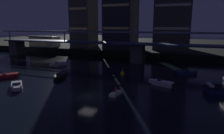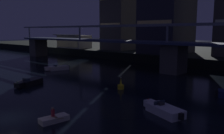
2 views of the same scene
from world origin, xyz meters
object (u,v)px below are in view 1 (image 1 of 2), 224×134
at_px(speedboat_near_right, 185,72).
at_px(speedboat_far_left, 60,76).
at_px(speedboat_mid_right, 7,76).
at_px(dinghy_with_paddler, 116,93).
at_px(speedboat_near_center, 162,83).
at_px(channel_buoy, 122,73).
at_px(speedboat_mid_center, 17,86).
at_px(river_bridge, 138,48).
at_px(waterfront_pavilion, 44,41).
at_px(speedboat_mid_left, 58,64).

relative_size(speedboat_near_right, speedboat_far_left, 1.01).
bearing_deg(speedboat_mid_right, speedboat_far_left, 20.44).
bearing_deg(dinghy_with_paddler, speedboat_near_center, 53.05).
xyz_separation_m(speedboat_near_right, dinghy_with_paddler, (-10.16, -19.33, -0.14)).
bearing_deg(channel_buoy, speedboat_far_left, -148.71).
relative_size(speedboat_mid_center, speedboat_mid_right, 0.92).
relative_size(speedboat_mid_right, speedboat_far_left, 0.94).
relative_size(river_bridge, speedboat_near_right, 19.96).
height_order(river_bridge, channel_buoy, river_bridge).
bearing_deg(dinghy_with_paddler, waterfront_pavilion, 139.16).
bearing_deg(speedboat_far_left, channel_buoy, 31.29).
distance_m(waterfront_pavilion, channel_buoy, 53.72).
relative_size(speedboat_far_left, channel_buoy, 2.89).
distance_m(waterfront_pavilion, speedboat_mid_center, 54.40).
bearing_deg(waterfront_pavilion, speedboat_mid_right, -60.55).
xyz_separation_m(waterfront_pavilion, speedboat_mid_left, (24.83, -24.67, -4.02)).
bearing_deg(speedboat_mid_left, channel_buoy, -11.01).
bearing_deg(waterfront_pavilion, dinghy_with_paddler, -40.84).
relative_size(speedboat_mid_center, channel_buoy, 2.52).
bearing_deg(channel_buoy, river_bridge, 92.27).
distance_m(speedboat_near_center, speedboat_mid_center, 26.86).
xyz_separation_m(speedboat_mid_center, speedboat_mid_right, (-7.92, 4.99, 0.00)).
xyz_separation_m(waterfront_pavilion, channel_buoy, (45.27, -28.64, -3.96)).
height_order(speedboat_mid_right, dinghy_with_paddler, dinghy_with_paddler).
height_order(speedboat_near_right, speedboat_mid_center, same).
height_order(speedboat_near_center, speedboat_mid_right, same).
height_order(waterfront_pavilion, speedboat_near_center, waterfront_pavilion).
bearing_deg(speedboat_mid_left, dinghy_with_paddler, -36.10).
relative_size(river_bridge, channel_buoy, 58.04).
distance_m(waterfront_pavilion, speedboat_near_right, 63.04).
relative_size(speedboat_mid_center, speedboat_far_left, 0.87).
bearing_deg(speedboat_far_left, speedboat_near_right, 27.61).
height_order(speedboat_mid_left, speedboat_mid_center, same).
bearing_deg(speedboat_mid_right, speedboat_near_center, 11.05).
xyz_separation_m(river_bridge, dinghy_with_paddler, (3.93, -30.04, -4.31)).
xyz_separation_m(speedboat_mid_right, channel_buoy, (22.73, 11.27, 0.06)).
bearing_deg(waterfront_pavilion, speedboat_mid_left, -44.81).
bearing_deg(speedboat_near_center, speedboat_mid_center, -155.13).
relative_size(speedboat_near_center, speedboat_far_left, 1.00).
distance_m(speedboat_mid_left, speedboat_mid_right, 15.42).
xyz_separation_m(waterfront_pavilion, speedboat_near_center, (54.82, -33.61, -4.02)).
bearing_deg(speedboat_near_right, waterfront_pavilion, 158.92).
bearing_deg(river_bridge, speedboat_mid_center, -113.22).
bearing_deg(speedboat_near_right, speedboat_mid_right, -154.46).
height_order(speedboat_near_right, channel_buoy, channel_buoy).
bearing_deg(speedboat_near_center, dinghy_with_paddler, -126.95).
bearing_deg(dinghy_with_paddler, speedboat_near_right, 62.27).
height_order(speedboat_near_center, speedboat_far_left, same).
distance_m(speedboat_near_center, speedboat_far_left, 21.56).
distance_m(waterfront_pavilion, speedboat_mid_right, 46.01).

